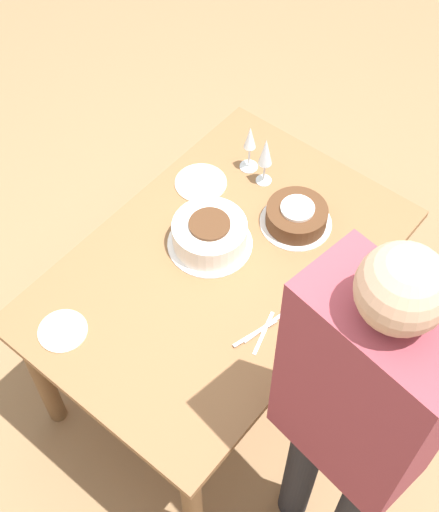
# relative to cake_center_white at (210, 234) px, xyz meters

# --- Properties ---
(ground_plane) EXTENTS (12.00, 12.00, 0.00)m
(ground_plane) POSITION_rel_cake_center_white_xyz_m (-0.05, -0.08, -0.79)
(ground_plane) COLOR #8E6B47
(dining_table) EXTENTS (1.34, 0.88, 0.74)m
(dining_table) POSITION_rel_cake_center_white_xyz_m (-0.05, -0.08, -0.17)
(dining_table) COLOR brown
(dining_table) RESTS_ON ground_plane
(cake_center_white) EXTENTS (0.30, 0.30, 0.12)m
(cake_center_white) POSITION_rel_cake_center_white_xyz_m (0.00, 0.00, 0.00)
(cake_center_white) COLOR white
(cake_center_white) RESTS_ON dining_table
(cake_front_chocolate) EXTENTS (0.26, 0.26, 0.09)m
(cake_front_chocolate) POSITION_rel_cake_center_white_xyz_m (0.27, -0.18, -0.01)
(cake_front_chocolate) COLOR white
(cake_front_chocolate) RESTS_ON dining_table
(wine_glass_near) EXTENTS (0.06, 0.06, 0.22)m
(wine_glass_near) POSITION_rel_cake_center_white_xyz_m (0.36, 0.03, 0.09)
(wine_glass_near) COLOR silver
(wine_glass_near) RESTS_ON dining_table
(wine_glass_far) EXTENTS (0.07, 0.07, 0.21)m
(wine_glass_far) POSITION_rel_cake_center_white_xyz_m (0.38, 0.12, 0.08)
(wine_glass_far) COLOR silver
(wine_glass_far) RESTS_ON dining_table
(dessert_plate_left) EXTENTS (0.16, 0.16, 0.01)m
(dessert_plate_left) POSITION_rel_cake_center_white_xyz_m (-0.57, 0.14, -0.05)
(dessert_plate_left) COLOR beige
(dessert_plate_left) RESTS_ON dining_table
(dessert_plate_right) EXTENTS (0.20, 0.20, 0.01)m
(dessert_plate_right) POSITION_rel_cake_center_white_xyz_m (0.20, 0.21, -0.05)
(dessert_plate_right) COLOR beige
(dessert_plate_right) RESTS_ON dining_table
(fork_pile) EXTENTS (0.20, 0.08, 0.01)m
(fork_pile) POSITION_rel_cake_center_white_xyz_m (-0.17, -0.36, -0.05)
(fork_pile) COLOR silver
(fork_pile) RESTS_ON dining_table
(person_cutting) EXTENTS (0.28, 0.43, 1.70)m
(person_cutting) POSITION_rel_cake_center_white_xyz_m (-0.35, -0.78, 0.24)
(person_cutting) COLOR #232328
(person_cutting) RESTS_ON ground_plane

